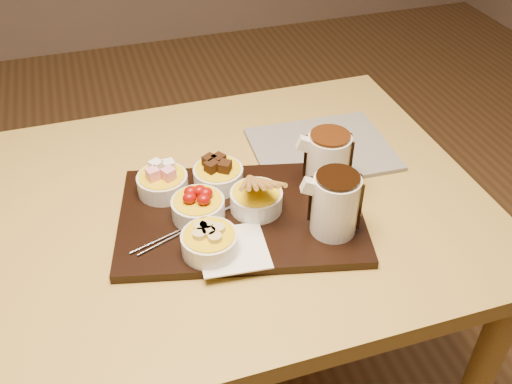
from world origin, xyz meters
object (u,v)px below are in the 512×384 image
object	(u,v)px
serving_board	(241,216)
newspaper	(322,149)
dining_table	(187,244)
pitcher_dark_chocolate	(335,205)
bowl_strawberries	(198,208)
pitcher_milk_chocolate	(328,162)

from	to	relation	value
serving_board	newspaper	distance (m)	0.29
dining_table	pitcher_dark_chocolate	world-z (taller)	pitcher_dark_chocolate
serving_board	newspaper	world-z (taller)	serving_board
serving_board	pitcher_dark_chocolate	bearing A→B (deg)	-19.98
pitcher_dark_chocolate	serving_board	bearing A→B (deg)	160.02
serving_board	pitcher_dark_chocolate	world-z (taller)	pitcher_dark_chocolate
serving_board	bowl_strawberries	world-z (taller)	bowl_strawberries
dining_table	pitcher_dark_chocolate	size ratio (longest dim) A/B	10.39
pitcher_dark_chocolate	newspaper	world-z (taller)	pitcher_dark_chocolate
dining_table	pitcher_milk_chocolate	bearing A→B (deg)	-7.83
bowl_strawberries	pitcher_milk_chocolate	bearing A→B (deg)	3.16
dining_table	newspaper	world-z (taller)	newspaper
pitcher_dark_chocolate	newspaper	bearing A→B (deg)	84.29
serving_board	newspaper	bearing A→B (deg)	48.38
dining_table	newspaper	xyz separation A→B (m)	(0.34, 0.10, 0.10)
pitcher_milk_chocolate	newspaper	bearing A→B (deg)	83.14
bowl_strawberries	pitcher_dark_chocolate	distance (m)	0.25
bowl_strawberries	pitcher_milk_chocolate	world-z (taller)	pitcher_milk_chocolate
bowl_strawberries	dining_table	bearing A→B (deg)	111.19
bowl_strawberries	newspaper	world-z (taller)	bowl_strawberries
bowl_strawberries	pitcher_dark_chocolate	size ratio (longest dim) A/B	0.87
dining_table	pitcher_milk_chocolate	distance (m)	0.34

